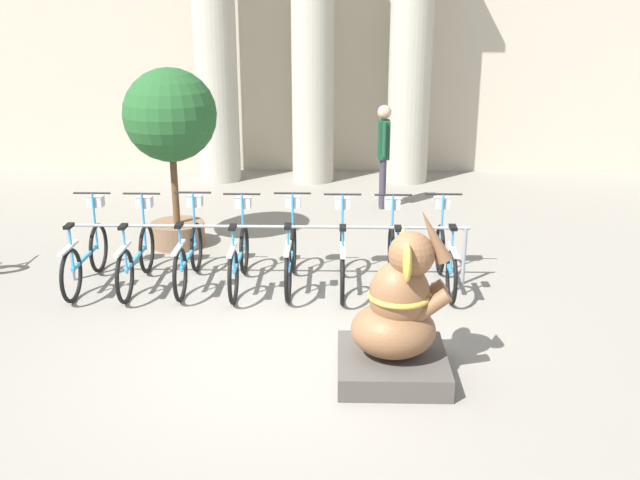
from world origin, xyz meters
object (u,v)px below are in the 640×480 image
elephant_statue (397,321)px  person_pedestrian (383,146)px  bicycle_0 (86,254)px  potted_tree (171,126)px  bicycle_4 (291,254)px  bicycle_3 (239,255)px  bicycle_7 (445,256)px  bicycle_2 (189,253)px  bicycle_1 (137,255)px  bicycle_6 (394,257)px  bicycle_5 (342,256)px

elephant_statue → person_pedestrian: person_pedestrian is taller
bicycle_0 → potted_tree: 2.25m
bicycle_4 → potted_tree: bearing=139.3°
bicycle_3 → bicycle_7: bearing=1.3°
bicycle_2 → bicycle_4: bearing=-0.2°
bicycle_7 → elephant_statue: elephant_statue is taller
bicycle_3 → potted_tree: 2.39m
bicycle_2 → bicycle_7: 3.24m
potted_tree → bicycle_4: bearing=-40.7°
bicycle_1 → bicycle_4: (1.95, 0.07, 0.00)m
bicycle_2 → bicycle_6: bearing=-1.3°
bicycle_6 → potted_tree: 3.73m
bicycle_5 → bicycle_7: (1.30, 0.04, 0.00)m
bicycle_0 → bicycle_4: (2.60, 0.06, 0.00)m
bicycle_3 → person_pedestrian: bearing=61.7°
bicycle_3 → bicycle_6: same height
bicycle_1 → potted_tree: bearing=84.3°
bicycle_7 → bicycle_4: bearing=-180.0°
bicycle_6 → person_pedestrian: 3.81m
bicycle_4 → bicycle_5: 0.65m
bicycle_3 → person_pedestrian: 4.32m
bicycle_1 → bicycle_2: bearing=6.4°
person_pedestrian → bicycle_6: bearing=-91.1°
bicycle_1 → person_pedestrian: (3.32, 3.77, 0.68)m
bicycle_1 → person_pedestrian: 5.06m
bicycle_3 → bicycle_5: (1.30, 0.02, 0.00)m
bicycle_0 → bicycle_1: bearing=-0.9°
person_pedestrian → potted_tree: size_ratio=0.69×
bicycle_6 → bicycle_7: bearing=4.8°
bicycle_7 → bicycle_0: bearing=-179.3°
bicycle_0 → elephant_statue: elephant_statue is taller
bicycle_4 → bicycle_6: bearing=-2.4°
bicycle_4 → person_pedestrian: 4.00m
bicycle_7 → potted_tree: bearing=157.6°
bicycle_7 → elephant_statue: size_ratio=0.99×
bicycle_3 → bicycle_5: size_ratio=1.00×
bicycle_2 → bicycle_5: (1.95, -0.05, 0.00)m
bicycle_2 → elephant_statue: (2.46, -2.33, 0.16)m
elephant_statue → potted_tree: 5.00m
bicycle_6 → elephant_statue: (-0.14, -2.27, 0.16)m
bicycle_2 → person_pedestrian: (2.67, 3.69, 0.68)m
bicycle_3 → potted_tree: bearing=125.5°
bicycle_2 → bicycle_3: bearing=-5.5°
bicycle_6 → potted_tree: bearing=152.7°
person_pedestrian → potted_tree: potted_tree is taller
person_pedestrian → potted_tree: bearing=-145.6°
bicycle_7 → elephant_statue: (-0.79, -2.32, 0.16)m
bicycle_0 → bicycle_6: bearing=0.1°
bicycle_4 → bicycle_5: same height
bicycle_5 → bicycle_6: bearing=-1.0°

